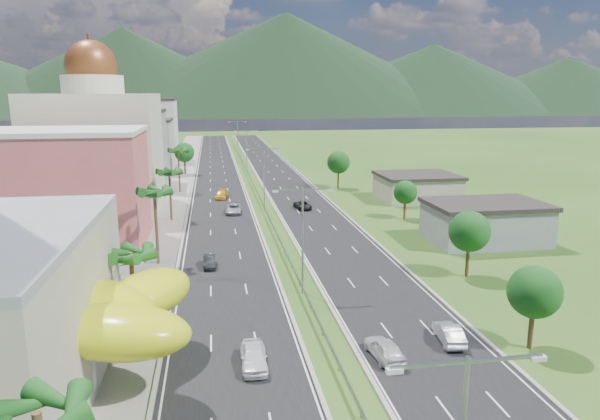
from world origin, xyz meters
TOP-DOWN VIEW (x-y plane):
  - ground at (0.00, 0.00)m, footprint 500.00×500.00m
  - road_left at (-7.50, 90.00)m, footprint 11.00×260.00m
  - road_right at (7.50, 90.00)m, footprint 11.00×260.00m
  - sidewalk_left at (-17.00, 90.00)m, footprint 7.00×260.00m
  - median_guardrail at (0.00, 71.99)m, footprint 0.10×216.06m
  - streetlight_median_b at (0.00, 10.00)m, footprint 6.04×0.25m
  - streetlight_median_c at (0.00, 50.00)m, footprint 6.04×0.25m
  - streetlight_median_d at (0.00, 95.00)m, footprint 6.04×0.25m
  - streetlight_median_e at (0.00, 140.00)m, footprint 6.04×0.25m
  - lime_canopy at (-20.00, -4.00)m, footprint 18.00×15.00m
  - pink_shophouse at (-28.00, 32.00)m, footprint 20.00×15.00m
  - domed_building at (-28.00, 55.00)m, footprint 20.00×20.00m
  - midrise_grey at (-27.00, 80.00)m, footprint 16.00×15.00m
  - midrise_beige at (-27.00, 102.00)m, footprint 16.00×15.00m
  - midrise_white at (-27.00, 125.00)m, footprint 16.00×15.00m
  - shed_near at (28.00, 25.00)m, footprint 15.00×10.00m
  - shed_far at (30.00, 55.00)m, footprint 14.00×12.00m
  - palm_tree_b at (-15.50, 2.00)m, footprint 3.60×3.60m
  - palm_tree_c at (-15.50, 22.00)m, footprint 3.60×3.60m
  - palm_tree_d at (-15.50, 45.00)m, footprint 3.60×3.60m
  - palm_tree_e at (-15.50, 70.00)m, footprint 3.60×3.60m
  - leafy_tree_lfar at (-15.50, 95.00)m, footprint 4.90×4.90m
  - leafy_tree_ra at (16.00, -5.00)m, footprint 4.20×4.20m
  - leafy_tree_rb at (19.00, 12.00)m, footprint 4.55×4.55m
  - leafy_tree_rc at (22.00, 40.00)m, footprint 3.85×3.85m
  - leafy_tree_rd at (18.00, 70.00)m, footprint 4.90×4.90m
  - mountain_ridge at (60.00, 450.00)m, footprint 860.00×140.00m
  - car_white_near_left at (-6.16, -4.41)m, footprint 2.03×4.83m
  - car_dark_left at (-9.45, 20.03)m, footprint 1.43×3.98m
  - car_silver_mid_left at (-5.40, 48.50)m, footprint 2.90×5.59m
  - car_yellow_far_left at (-7.15, 62.00)m, footprint 2.87×5.50m
  - car_white_near_right at (3.91, -4.74)m, footprint 2.39×4.86m
  - car_silver_right at (10.03, -2.94)m, footprint 2.19×4.77m
  - car_dark_far_right at (6.77, 50.26)m, footprint 2.86×5.27m

SIDE VIEW (x-z plane):
  - ground at x=0.00m, z-range 0.00..0.00m
  - mountain_ridge at x=60.00m, z-range -45.00..45.00m
  - road_left at x=-7.50m, z-range 0.00..0.04m
  - road_right at x=7.50m, z-range 0.00..0.04m
  - sidewalk_left at x=-17.00m, z-range 0.00..0.12m
  - median_guardrail at x=0.00m, z-range 0.24..1.00m
  - car_dark_left at x=-9.45m, z-range 0.04..1.35m
  - car_dark_far_right at x=6.77m, z-range 0.04..1.44m
  - car_silver_mid_left at x=-5.40m, z-range 0.04..1.55m
  - car_silver_right at x=10.03m, z-range 0.04..1.56m
  - car_yellow_far_left at x=-7.15m, z-range 0.04..1.56m
  - car_white_near_right at x=3.91m, z-range 0.04..1.63m
  - car_white_near_left at x=-6.16m, z-range 0.04..1.67m
  - shed_far at x=30.00m, z-range 0.00..4.40m
  - shed_near at x=28.00m, z-range 0.00..5.00m
  - leafy_tree_rc at x=22.00m, z-range 1.21..7.54m
  - leafy_tree_ra at x=16.00m, z-range 1.33..8.23m
  - lime_canopy at x=-20.00m, z-range 1.29..8.69m
  - leafy_tree_rb at x=19.00m, z-range 1.44..8.92m
  - leafy_tree_lfar at x=-15.50m, z-range 1.55..9.60m
  - leafy_tree_rd at x=18.00m, z-range 1.55..9.60m
  - midrise_beige at x=-27.00m, z-range 0.00..13.00m
  - streetlight_median_b at x=0.00m, z-range 1.25..12.25m
  - streetlight_median_c at x=0.00m, z-range 1.25..12.25m
  - streetlight_median_d at x=0.00m, z-range 1.25..12.25m
  - streetlight_median_e at x=0.00m, z-range 1.25..12.25m
  - palm_tree_b at x=-15.50m, z-range 3.01..11.11m
  - pink_shophouse at x=-28.00m, z-range 0.00..15.00m
  - palm_tree_d at x=-15.50m, z-range 3.24..11.84m
  - midrise_grey at x=-27.00m, z-range 0.00..16.00m
  - palm_tree_e at x=-15.50m, z-range 3.61..13.01m
  - palm_tree_c at x=-15.50m, z-range 3.70..13.30m
  - midrise_white at x=-27.00m, z-range 0.00..18.00m
  - domed_building at x=-28.00m, z-range -3.00..25.70m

